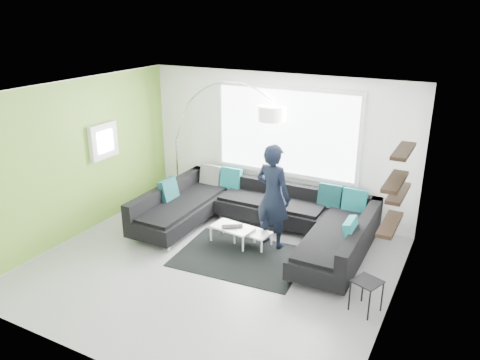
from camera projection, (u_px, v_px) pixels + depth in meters
name	position (u px, v px, depth m)	size (l,w,h in m)	color
ground	(212.00, 266.00, 7.57)	(5.50, 5.50, 0.00)	gray
room_shell	(219.00, 156.00, 7.10)	(5.54, 5.04, 2.82)	white
sectional_sofa	(255.00, 220.00, 8.33)	(3.99, 2.50, 0.85)	black
rug	(240.00, 257.00, 7.83)	(2.08, 1.51, 0.01)	black
coffee_table	(243.00, 236.00, 8.23)	(0.95, 0.55, 0.31)	white
arc_lamp	(176.00, 140.00, 9.89)	(2.42, 0.64, 2.62)	silver
side_table	(366.00, 296.00, 6.37)	(0.34, 0.34, 0.47)	black
person	(273.00, 196.00, 7.95)	(0.75, 0.57, 1.84)	black
laptop	(233.00, 228.00, 8.14)	(0.44, 0.41, 0.03)	black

